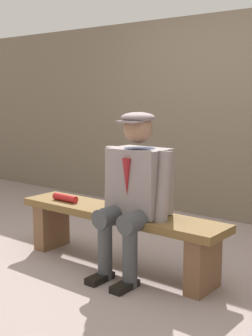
# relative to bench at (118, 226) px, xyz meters

# --- Properties ---
(ground_plane) EXTENTS (30.00, 30.00, 0.00)m
(ground_plane) POSITION_rel_bench_xyz_m (0.00, 0.00, -0.34)
(ground_plane) COLOR gray
(bench) EXTENTS (1.87, 0.38, 0.47)m
(bench) POSITION_rel_bench_xyz_m (0.00, 0.00, 0.00)
(bench) COLOR brown
(bench) RESTS_ON ground
(seated_man) EXTENTS (0.60, 0.60, 1.26)m
(seated_man) POSITION_rel_bench_xyz_m (-0.22, 0.06, 0.36)
(seated_man) COLOR gray
(seated_man) RESTS_ON ground
(rolled_magazine) EXTENTS (0.26, 0.07, 0.06)m
(rolled_magazine) POSITION_rel_bench_xyz_m (0.55, 0.05, 0.17)
(rolled_magazine) COLOR #B21E1E
(rolled_magazine) RESTS_ON bench
(stadium_wall) EXTENTS (12.00, 0.24, 2.26)m
(stadium_wall) POSITION_rel_bench_xyz_m (0.00, -1.95, 0.79)
(stadium_wall) COLOR #6F6250
(stadium_wall) RESTS_ON ground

